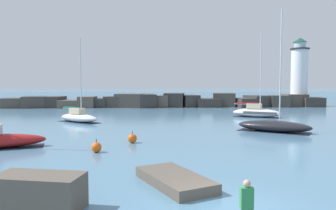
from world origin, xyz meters
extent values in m
plane|color=teal|center=(0.00, 0.00, 0.00)|extent=(600.00, 600.00, 0.00)
cube|color=teal|center=(0.00, 110.92, 0.00)|extent=(400.00, 116.00, 0.01)
cube|color=#4C443D|center=(-27.94, 50.39, 0.89)|extent=(4.76, 5.15, 1.78)
cube|color=#423D38|center=(-24.47, 50.43, 1.03)|extent=(4.98, 5.69, 2.07)
cube|color=#383330|center=(-20.93, 50.77, 1.01)|extent=(3.61, 5.05, 2.02)
cube|color=brown|center=(-18.15, 50.17, 0.69)|extent=(4.95, 5.70, 1.38)
cube|color=brown|center=(-14.65, 50.17, 1.02)|extent=(3.03, 4.00, 2.03)
cube|color=#383330|center=(-12.41, 51.09, 0.82)|extent=(3.34, 5.01, 1.64)
cube|color=#423D38|center=(-10.00, 50.42, 1.02)|extent=(3.29, 3.66, 2.03)
cube|color=#4C443D|center=(-6.81, 50.25, 1.26)|extent=(5.64, 4.98, 2.52)
cube|color=#383330|center=(-3.77, 50.24, 1.22)|extent=(3.92, 5.66, 2.44)
cube|color=brown|center=(-1.22, 50.41, 1.11)|extent=(3.46, 3.60, 2.21)
cube|color=#383330|center=(1.52, 50.96, 1.30)|extent=(4.21, 4.85, 2.60)
cube|color=#383330|center=(4.53, 51.57, 1.11)|extent=(3.67, 5.51, 2.23)
cube|color=#383330|center=(8.00, 51.00, 0.78)|extent=(4.44, 5.10, 1.57)
cube|color=#4C443D|center=(11.20, 51.64, 1.29)|extent=(4.85, 5.25, 2.59)
cube|color=#383330|center=(14.81, 50.13, 0.82)|extent=(4.57, 5.33, 1.64)
cube|color=#383330|center=(17.92, 51.45, 1.05)|extent=(4.82, 6.14, 2.10)
cube|color=#423D38|center=(21.46, 50.13, 1.09)|extent=(3.88, 4.48, 2.18)
cube|color=#4C443D|center=(24.87, 51.32, 1.17)|extent=(4.55, 4.22, 2.35)
cube|color=#383330|center=(28.02, 50.48, 0.88)|extent=(4.00, 4.23, 1.77)
cylinder|color=gray|center=(26.15, 51.96, 0.90)|extent=(4.25, 4.25, 1.80)
cylinder|color=white|center=(26.15, 51.96, 6.42)|extent=(3.15, 3.15, 9.24)
cylinder|color=#232328|center=(26.15, 51.96, 11.17)|extent=(3.62, 3.62, 0.25)
cylinder|color=silver|center=(26.15, 51.96, 11.87)|extent=(2.20, 2.20, 1.15)
cone|color=#194C38|center=(26.15, 51.96, 12.89)|extent=(2.67, 2.67, 0.90)
cube|color=brown|center=(-6.44, 0.20, 0.61)|extent=(3.24, 2.01, 1.23)
cube|color=brown|center=(-1.58, 2.76, 0.22)|extent=(3.49, 4.53, 0.45)
ellipsoid|color=white|center=(-10.93, 26.41, 0.48)|extent=(5.60, 4.85, 0.96)
cube|color=black|center=(-10.93, 26.41, 0.01)|extent=(5.35, 4.65, 0.03)
cube|color=beige|center=(-11.16, 26.58, 1.28)|extent=(1.94, 1.80, 0.64)
cylinder|color=silver|center=(-10.59, 26.15, 5.20)|extent=(0.12, 0.12, 8.49)
cylinder|color=#BCBCC1|center=(-11.84, 27.11, 1.51)|extent=(2.56, 2.00, 0.10)
cube|color=#1E664C|center=(-11.84, 27.11, 1.61)|extent=(2.25, 1.79, 0.20)
ellipsoid|color=black|center=(8.48, 18.03, 0.51)|extent=(6.69, 5.46, 1.01)
cube|color=black|center=(8.48, 18.03, 0.01)|extent=(6.39, 5.24, 0.03)
cylinder|color=silver|center=(8.89, 17.76, 5.97)|extent=(0.12, 0.12, 9.91)
cylinder|color=#BCBCC1|center=(7.38, 18.76, 1.56)|extent=(3.06, 2.08, 0.10)
cube|color=#4C4C51|center=(7.38, 18.76, 1.66)|extent=(2.67, 1.86, 0.20)
ellipsoid|color=white|center=(11.05, 31.05, 0.57)|extent=(6.39, 4.72, 1.13)
cube|color=black|center=(11.05, 31.05, 0.01)|extent=(6.10, 4.54, 0.03)
cube|color=beige|center=(10.78, 31.20, 1.45)|extent=(2.16, 1.86, 0.64)
cylinder|color=silver|center=(11.46, 30.83, 6.08)|extent=(0.12, 0.12, 9.89)
cylinder|color=#BCBCC1|center=(9.97, 31.64, 1.68)|extent=(3.03, 1.71, 0.10)
cube|color=maroon|center=(9.97, 31.64, 1.78)|extent=(2.63, 1.55, 0.20)
sphere|color=#EA5914|center=(-6.09, 9.68, 0.32)|extent=(0.65, 0.65, 0.65)
cylinder|color=black|center=(-6.09, 9.68, 0.75)|extent=(0.04, 0.04, 0.20)
sphere|color=#EA5914|center=(-4.03, 12.92, 0.34)|extent=(0.67, 0.67, 0.67)
cylinder|color=black|center=(-4.03, 12.92, 0.77)|extent=(0.04, 0.04, 0.20)
cube|color=#338C4C|center=(0.15, -2.05, 1.10)|extent=(0.36, 0.22, 0.62)
sphere|color=tan|center=(0.15, -2.05, 1.52)|extent=(0.21, 0.21, 0.21)
camera|label=1|loc=(-2.50, -11.04, 4.33)|focal=35.00mm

